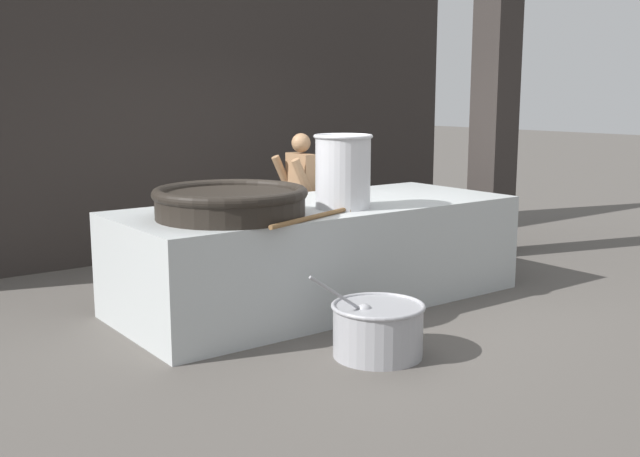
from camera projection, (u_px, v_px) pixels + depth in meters
ground_plane at (320, 301)px, 7.12m from camera, size 60.00×60.00×0.00m
back_wall at (179, 102)px, 9.05m from camera, size 8.48×0.24×3.69m
support_pillar at (495, 102)px, 8.89m from camera, size 0.41×0.41×3.69m
hearth_platform at (320, 253)px, 7.04m from camera, size 3.81×1.55×0.94m
giant_wok_near at (230, 201)px, 6.16m from camera, size 1.28×1.28×0.25m
stock_pot at (343, 170)px, 6.64m from camera, size 0.53×0.53×0.66m
stirring_paddle at (319, 216)px, 6.14m from camera, size 1.15×0.48×0.04m
cook at (301, 197)px, 8.28m from camera, size 0.38×0.57×1.52m
prep_bowl_vegetables at (378, 327)px, 5.59m from camera, size 0.91×0.71×0.68m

